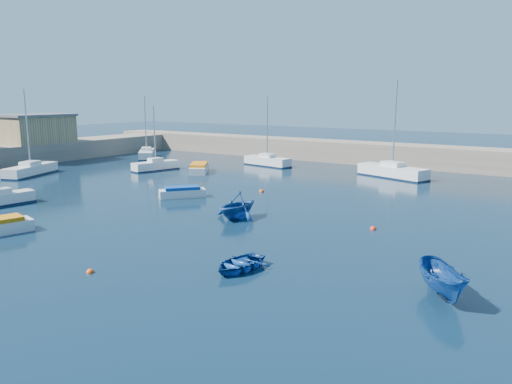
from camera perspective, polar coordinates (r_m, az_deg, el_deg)
The scene contains 17 objects.
ground at distance 23.73m, azimuth -16.98°, elevation -10.05°, with size 220.00×220.00×0.00m, color #0B2032.
back_wall at distance 62.67m, azimuth 17.49°, elevation 3.95°, with size 96.00×4.50×2.60m, color #7C6E5E.
brick_shed_a at distance 70.57m, azimuth -23.85°, elevation 6.53°, with size 6.00×8.00×3.40m, color #957F57.
sailboat_1 at distance 43.16m, azimuth -27.10°, elevation -0.70°, with size 1.82×4.91×6.46m.
sailboat_2 at distance 58.49m, azimuth -24.37°, elevation 2.33°, with size 4.41×7.18×9.09m.
sailboat_3 at distance 58.02m, azimuth -11.40°, elevation 2.99°, with size 2.74×5.66×7.29m.
sailboat_4 at distance 69.97m, azimuth -12.39°, elevation 4.28°, with size 5.66×5.93×8.44m.
sailboat_5 at distance 60.71m, azimuth 1.29°, elevation 3.57°, with size 6.45×2.76×8.26m.
sailboat_6 at distance 53.77m, azimuth 15.33°, elevation 2.31°, with size 7.90×4.46×9.95m.
motorboat_1 at distance 42.01m, azimuth -8.43°, elevation -0.03°, with size 3.43×3.75×0.93m.
motorboat_2 at distance 55.84m, azimuth -6.52°, elevation 2.75°, with size 4.28×5.11×1.03m.
dinghy_center at distance 24.38m, azimuth -1.97°, elevation -8.19°, with size 2.22×3.12×0.65m, color navy.
dinghy_left at distance 34.30m, azimuth -2.14°, elevation -1.50°, with size 3.09×3.58×1.89m, color navy.
dinghy_right at distance 22.46m, azimuth 20.60°, elevation -9.56°, with size 1.38×3.66×1.41m, color navy.
buoy_0 at distance 25.41m, azimuth -18.42°, elevation -8.73°, with size 0.38×0.38×0.38m, color #E1450B.
buoy_1 at distance 32.56m, azimuth 13.24°, elevation -4.17°, with size 0.41×0.41×0.41m, color red.
buoy_3 at distance 44.07m, azimuth 0.64°, elevation 0.02°, with size 0.45×0.45×0.45m, color #E1450B.
Camera 1 is at (17.45, -13.79, 8.26)m, focal length 35.00 mm.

